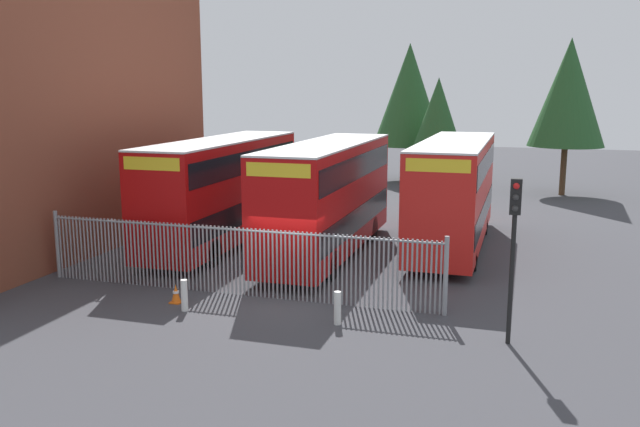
{
  "coord_description": "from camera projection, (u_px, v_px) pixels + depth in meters",
  "views": [
    {
      "loc": [
        7.05,
        -18.67,
        6.51
      ],
      "look_at": [
        0.0,
        4.0,
        2.0
      ],
      "focal_mm": 37.3,
      "sensor_mm": 36.0,
      "label": 1
    }
  ],
  "objects": [
    {
      "name": "palisade_fence",
      "position": [
        234.0,
        258.0,
        21.04
      ],
      "size": [
        13.47,
        0.14,
        2.35
      ],
      "color": "gray",
      "rests_on": "ground"
    },
    {
      "name": "traffic_cone_by_gate",
      "position": [
        176.0,
        294.0,
        20.36
      ],
      "size": [
        0.34,
        0.34,
        0.59
      ],
      "color": "orange",
      "rests_on": "ground"
    },
    {
      "name": "depot_building_brick",
      "position": [
        6.0,
        112.0,
        26.94
      ],
      "size": [
        8.72,
        17.61,
        11.06
      ],
      "primitive_type": "cube",
      "color": "brown",
      "rests_on": "ground"
    },
    {
      "name": "double_decker_bus_near_gate",
      "position": [
        223.0,
        188.0,
        27.58
      ],
      "size": [
        2.54,
        10.81,
        4.42
      ],
      "color": "#B70C0C",
      "rests_on": "ground"
    },
    {
      "name": "tree_mid_row",
      "position": [
        568.0,
        93.0,
        39.83
      ],
      "size": [
        4.51,
        4.51,
        9.44
      ],
      "color": "#4C3823",
      "rests_on": "ground"
    },
    {
      "name": "ground_plane",
      "position": [
        348.0,
        243.0,
        28.29
      ],
      "size": [
        100.0,
        100.0,
        0.0
      ],
      "primitive_type": "plane",
      "color": "#3D3D42"
    },
    {
      "name": "double_decker_bus_behind_fence_left",
      "position": [
        328.0,
        194.0,
        25.86
      ],
      "size": [
        2.54,
        10.81,
        4.42
      ],
      "color": "#B70C0C",
      "rests_on": "ground"
    },
    {
      "name": "bollard_center_front",
      "position": [
        338.0,
        308.0,
        18.47
      ],
      "size": [
        0.2,
        0.2,
        0.95
      ],
      "primitive_type": "cylinder",
      "color": "silver",
      "rests_on": "ground"
    },
    {
      "name": "traffic_light_kerbside",
      "position": [
        514.0,
        231.0,
        16.61
      ],
      "size": [
        0.28,
        0.33,
        4.3
      ],
      "color": "black",
      "rests_on": "ground"
    },
    {
      "name": "double_decker_bus_behind_fence_right",
      "position": [
        454.0,
        189.0,
        27.05
      ],
      "size": [
        2.54,
        10.81,
        4.42
      ],
      "color": "red",
      "rests_on": "ground"
    },
    {
      "name": "tree_short_side",
      "position": [
        409.0,
        95.0,
        46.09
      ],
      "size": [
        4.91,
        4.91,
        9.53
      ],
      "color": "#4C3823",
      "rests_on": "ground"
    },
    {
      "name": "bollard_near_left",
      "position": [
        184.0,
        295.0,
        19.6
      ],
      "size": [
        0.2,
        0.2,
        0.95
      ],
      "primitive_type": "cylinder",
      "color": "silver",
      "rests_on": "ground"
    },
    {
      "name": "tree_tall_back",
      "position": [
        438.0,
        118.0,
        42.01
      ],
      "size": [
        3.54,
        3.54,
        7.15
      ],
      "color": "#4C3823",
      "rests_on": "ground"
    }
  ]
}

